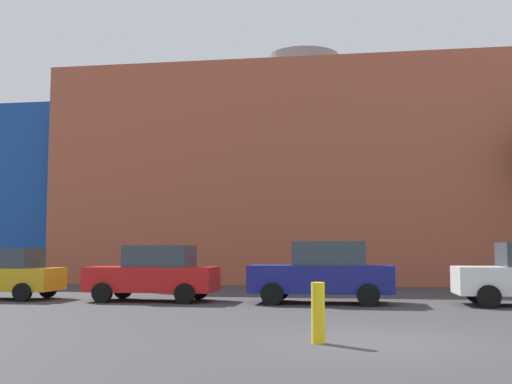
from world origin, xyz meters
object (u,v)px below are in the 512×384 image
at_px(parked_car_0, 3,274).
at_px(parked_car_1, 154,273).
at_px(bollard_yellow_0, 318,313).
at_px(parked_car_2, 323,272).

distance_m(parked_car_0, parked_car_1, 5.22).
bearing_deg(bollard_yellow_0, parked_car_0, 142.81).
xyz_separation_m(parked_car_0, bollard_yellow_0, (10.88, -8.25, -0.30)).
relative_size(parked_car_0, bollard_yellow_0, 3.63).
relative_size(parked_car_0, parked_car_1, 0.95).
distance_m(parked_car_2, bollard_yellow_0, 8.27).
relative_size(parked_car_1, bollard_yellow_0, 3.83).
xyz_separation_m(parked_car_1, parked_car_2, (5.38, 0.00, 0.06)).
bearing_deg(parked_car_1, bollard_yellow_0, 124.42).
bearing_deg(parked_car_1, parked_car_2, -180.00).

